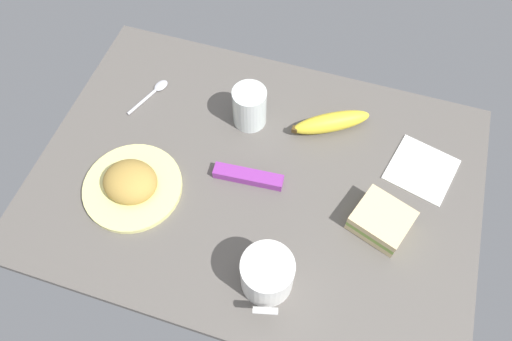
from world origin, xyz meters
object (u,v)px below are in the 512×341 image
(sandwich_main, at_px, (381,220))
(paper_napkin, at_px, (422,169))
(snack_bar, at_px, (248,176))
(plate_of_food, at_px, (131,184))
(coffee_mug_black, at_px, (267,274))
(glass_of_milk, at_px, (250,108))
(banana, at_px, (331,122))
(spoon, at_px, (154,92))

(sandwich_main, distance_m, paper_napkin, 0.16)
(sandwich_main, bearing_deg, snack_bar, 175.54)
(plate_of_food, bearing_deg, coffee_mug_black, -18.24)
(glass_of_milk, bearing_deg, banana, 10.48)
(glass_of_milk, bearing_deg, snack_bar, -73.33)
(glass_of_milk, height_order, snack_bar, glass_of_milk)
(plate_of_food, xyz_separation_m, sandwich_main, (0.49, 0.07, 0.00))
(spoon, bearing_deg, plate_of_food, -75.97)
(glass_of_milk, relative_size, banana, 0.56)
(plate_of_food, bearing_deg, banana, 37.52)
(glass_of_milk, xyz_separation_m, snack_bar, (0.04, -0.14, -0.03))
(banana, xyz_separation_m, spoon, (-0.41, -0.02, -0.02))
(sandwich_main, relative_size, glass_of_milk, 1.35)
(plate_of_food, relative_size, sandwich_main, 1.57)
(sandwich_main, height_order, snack_bar, sandwich_main)
(glass_of_milk, distance_m, banana, 0.18)
(snack_bar, bearing_deg, spoon, 147.11)
(sandwich_main, height_order, spoon, sandwich_main)
(banana, distance_m, paper_napkin, 0.21)
(plate_of_food, relative_size, paper_napkin, 1.59)
(plate_of_food, bearing_deg, snack_bar, 22.94)
(snack_bar, bearing_deg, banana, 48.79)
(snack_bar, xyz_separation_m, paper_napkin, (0.34, 0.13, -0.01))
(glass_of_milk, bearing_deg, spoon, 178.24)
(plate_of_food, distance_m, glass_of_milk, 0.29)
(coffee_mug_black, height_order, sandwich_main, coffee_mug_black)
(plate_of_food, bearing_deg, spoon, 104.03)
(glass_of_milk, distance_m, paper_napkin, 0.38)
(plate_of_food, xyz_separation_m, spoon, (-0.06, 0.24, -0.02))
(spoon, height_order, paper_napkin, spoon)
(paper_napkin, bearing_deg, glass_of_milk, 177.83)
(plate_of_food, relative_size, snack_bar, 1.39)
(glass_of_milk, relative_size, snack_bar, 0.66)
(plate_of_food, relative_size, glass_of_milk, 2.13)
(plate_of_food, relative_size, banana, 1.18)
(coffee_mug_black, xyz_separation_m, banana, (0.03, 0.37, -0.02))
(sandwich_main, height_order, glass_of_milk, glass_of_milk)
(glass_of_milk, xyz_separation_m, banana, (0.17, 0.03, -0.02))
(plate_of_food, height_order, coffee_mug_black, coffee_mug_black)
(glass_of_milk, relative_size, paper_napkin, 0.75)
(paper_napkin, bearing_deg, coffee_mug_black, -126.38)
(sandwich_main, relative_size, spoon, 1.06)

